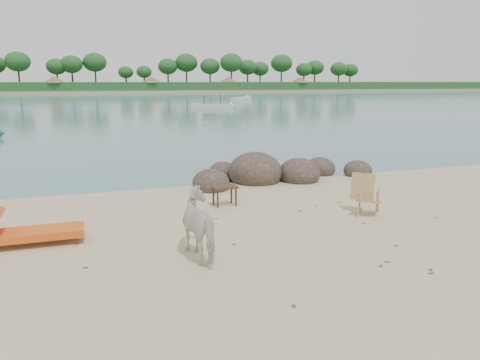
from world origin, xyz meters
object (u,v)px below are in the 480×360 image
object	(u,v)px
boulders	(271,173)
side_table	(225,197)
cow	(204,226)
deck_chair	(369,196)
lounge_chair	(38,229)

from	to	relation	value
boulders	side_table	distance (m)	3.59
boulders	side_table	world-z (taller)	boulders
cow	side_table	distance (m)	3.69
cow	deck_chair	size ratio (longest dim) A/B	1.51
deck_chair	lounge_chair	bearing A→B (deg)	-139.93
side_table	deck_chair	distance (m)	3.66
boulders	deck_chair	size ratio (longest dim) A/B	6.61
side_table	lounge_chair	bearing A→B (deg)	-165.06
boulders	lounge_chair	size ratio (longest dim) A/B	2.96
side_table	cow	bearing A→B (deg)	-118.26
cow	side_table	bearing A→B (deg)	-121.69
side_table	deck_chair	xyz separation A→B (m)	(3.07, -1.97, 0.23)
side_table	lounge_chair	world-z (taller)	lounge_chair
cow	boulders	bearing A→B (deg)	-131.40
cow	lounge_chair	distance (m)	3.47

